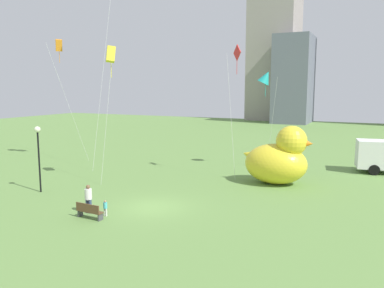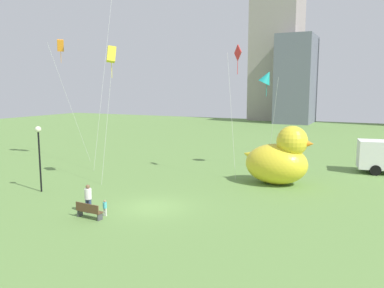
# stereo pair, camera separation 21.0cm
# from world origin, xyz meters

# --- Properties ---
(ground_plane) EXTENTS (140.00, 140.00, 0.00)m
(ground_plane) POSITION_xyz_m (0.00, 0.00, 0.00)
(ground_plane) COLOR #648D45
(park_bench) EXTENTS (1.70, 0.55, 0.90)m
(park_bench) POSITION_xyz_m (-2.10, -3.38, 0.48)
(park_bench) COLOR brown
(park_bench) RESTS_ON ground
(person_adult) EXTENTS (0.42, 0.42, 1.71)m
(person_adult) POSITION_xyz_m (-2.82, -2.56, 0.94)
(person_adult) COLOR #38476B
(person_adult) RESTS_ON ground
(person_child) EXTENTS (0.23, 0.23, 0.94)m
(person_child) POSITION_xyz_m (-1.58, -2.59, 0.52)
(person_child) COLOR silver
(person_child) RESTS_ON ground
(giant_inflatable_duck) EXTENTS (5.50, 3.53, 4.56)m
(giant_inflatable_duck) POSITION_xyz_m (5.66, 9.30, 1.94)
(giant_inflatable_duck) COLOR yellow
(giant_inflatable_duck) RESTS_ON ground
(lamppost) EXTENTS (0.43, 0.43, 4.70)m
(lamppost) POSITION_xyz_m (-9.07, -0.30, 3.45)
(lamppost) COLOR black
(lamppost) RESTS_ON ground
(city_skyline) EXTENTS (46.70, 18.05, 35.83)m
(city_skyline) POSITION_xyz_m (9.67, 70.32, 15.62)
(city_skyline) COLOR #9E938C
(city_skyline) RESTS_ON ground
(kite_yellow) EXTENTS (1.33, 1.44, 10.43)m
(kite_yellow) POSITION_xyz_m (-5.65, 3.75, 9.74)
(kite_yellow) COLOR silver
(kite_yellow) RESTS_ON ground
(kite_teal) EXTENTS (1.92, 1.80, 9.02)m
(kite_teal) POSITION_xyz_m (3.19, 14.28, 8.28)
(kite_teal) COLOR silver
(kite_teal) RESTS_ON ground
(kite_red) EXTENTS (1.26, 1.27, 10.76)m
(kite_red) POSITION_xyz_m (1.94, 9.97, 9.71)
(kite_red) COLOR silver
(kite_red) RESTS_ON ground
(kite_orange) EXTENTS (3.02, 3.34, 12.12)m
(kite_orange) POSITION_xyz_m (-16.41, 9.77, 11.44)
(kite_orange) COLOR silver
(kite_orange) RESTS_ON ground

